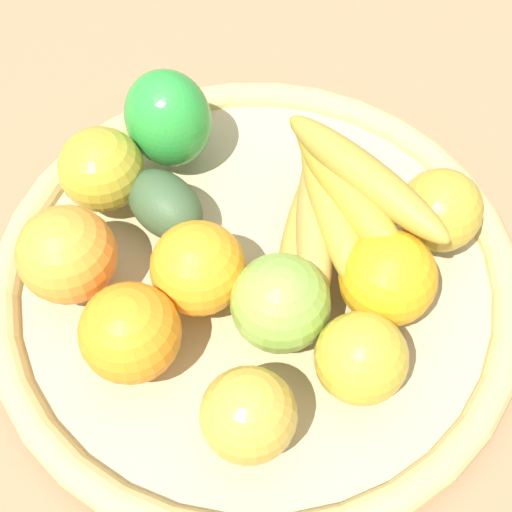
{
  "coord_description": "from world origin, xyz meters",
  "views": [
    {
      "loc": [
        0.34,
        0.03,
        0.58
      ],
      "look_at": [
        0.0,
        0.0,
        0.06
      ],
      "focal_mm": 53.4,
      "sensor_mm": 36.0,
      "label": 1
    }
  ],
  "objects_px": {
    "avocado": "(165,205)",
    "bell_pepper": "(168,119)",
    "orange_2": "(130,333)",
    "apple_4": "(280,303)",
    "apple_2": "(248,415)",
    "banana_bunch": "(333,208)",
    "orange_3": "(67,255)",
    "apple_3": "(440,210)",
    "orange_1": "(388,278)",
    "apple_0": "(101,169)",
    "orange_0": "(198,268)",
    "apple_1": "(361,358)"
  },
  "relations": [
    {
      "from": "apple_2",
      "to": "banana_bunch",
      "type": "xyz_separation_m",
      "value": [
        -0.18,
        0.05,
        0.01
      ]
    },
    {
      "from": "orange_2",
      "to": "apple_4",
      "type": "xyz_separation_m",
      "value": [
        -0.04,
        0.11,
        0.0
      ]
    },
    {
      "from": "apple_4",
      "to": "apple_0",
      "type": "xyz_separation_m",
      "value": [
        -0.12,
        -0.16,
        -0.0
      ]
    },
    {
      "from": "apple_2",
      "to": "apple_3",
      "type": "bearing_deg",
      "value": 143.49
    },
    {
      "from": "apple_1",
      "to": "orange_0",
      "type": "bearing_deg",
      "value": -116.62
    },
    {
      "from": "apple_4",
      "to": "orange_3",
      "type": "relative_size",
      "value": 0.97
    },
    {
      "from": "orange_2",
      "to": "apple_1",
      "type": "bearing_deg",
      "value": 88.83
    },
    {
      "from": "orange_2",
      "to": "bell_pepper",
      "type": "bearing_deg",
      "value": -179.26
    },
    {
      "from": "bell_pepper",
      "to": "apple_3",
      "type": "height_order",
      "value": "bell_pepper"
    },
    {
      "from": "orange_3",
      "to": "orange_1",
      "type": "bearing_deg",
      "value": 90.43
    },
    {
      "from": "bell_pepper",
      "to": "apple_0",
      "type": "xyz_separation_m",
      "value": [
        0.05,
        -0.05,
        -0.01
      ]
    },
    {
      "from": "banana_bunch",
      "to": "apple_3",
      "type": "relative_size",
      "value": 2.48
    },
    {
      "from": "orange_2",
      "to": "apple_1",
      "type": "xyz_separation_m",
      "value": [
        0.0,
        0.17,
        -0.0
      ]
    },
    {
      "from": "banana_bunch",
      "to": "apple_0",
      "type": "relative_size",
      "value": 2.36
    },
    {
      "from": "orange_2",
      "to": "apple_3",
      "type": "relative_size",
      "value": 1.1
    },
    {
      "from": "banana_bunch",
      "to": "bell_pepper",
      "type": "xyz_separation_m",
      "value": [
        -0.08,
        -0.15,
        0.0
      ]
    },
    {
      "from": "apple_4",
      "to": "bell_pepper",
      "type": "relative_size",
      "value": 0.83
    },
    {
      "from": "orange_2",
      "to": "avocado",
      "type": "xyz_separation_m",
      "value": [
        -0.13,
        0.0,
        -0.01
      ]
    },
    {
      "from": "apple_1",
      "to": "apple_4",
      "type": "bearing_deg",
      "value": -121.86
    },
    {
      "from": "apple_2",
      "to": "apple_4",
      "type": "relative_size",
      "value": 0.9
    },
    {
      "from": "apple_2",
      "to": "banana_bunch",
      "type": "bearing_deg",
      "value": 163.53
    },
    {
      "from": "apple_3",
      "to": "apple_4",
      "type": "bearing_deg",
      "value": -50.98
    },
    {
      "from": "bell_pepper",
      "to": "apple_3",
      "type": "xyz_separation_m",
      "value": [
        0.07,
        0.24,
        -0.01
      ]
    },
    {
      "from": "orange_1",
      "to": "orange_0",
      "type": "relative_size",
      "value": 1.02
    },
    {
      "from": "apple_4",
      "to": "orange_1",
      "type": "height_order",
      "value": "same"
    },
    {
      "from": "avocado",
      "to": "apple_0",
      "type": "relative_size",
      "value": 1.04
    },
    {
      "from": "apple_2",
      "to": "bell_pepper",
      "type": "height_order",
      "value": "bell_pepper"
    },
    {
      "from": "apple_0",
      "to": "apple_3",
      "type": "bearing_deg",
      "value": 86.8
    },
    {
      "from": "apple_2",
      "to": "orange_3",
      "type": "xyz_separation_m",
      "value": [
        -0.12,
        -0.16,
        0.0
      ]
    },
    {
      "from": "bell_pepper",
      "to": "orange_1",
      "type": "xyz_separation_m",
      "value": [
        0.14,
        0.19,
        -0.01
      ]
    },
    {
      "from": "apple_2",
      "to": "orange_2",
      "type": "bearing_deg",
      "value": -120.19
    },
    {
      "from": "apple_4",
      "to": "apple_3",
      "type": "xyz_separation_m",
      "value": [
        -0.1,
        0.13,
        -0.0
      ]
    },
    {
      "from": "orange_2",
      "to": "bell_pepper",
      "type": "height_order",
      "value": "bell_pepper"
    },
    {
      "from": "avocado",
      "to": "bell_pepper",
      "type": "height_order",
      "value": "bell_pepper"
    },
    {
      "from": "apple_2",
      "to": "banana_bunch",
      "type": "distance_m",
      "value": 0.19
    },
    {
      "from": "apple_1",
      "to": "orange_1",
      "type": "bearing_deg",
      "value": 164.25
    },
    {
      "from": "apple_0",
      "to": "orange_1",
      "type": "height_order",
      "value": "orange_1"
    },
    {
      "from": "apple_2",
      "to": "orange_0",
      "type": "distance_m",
      "value": 0.13
    },
    {
      "from": "apple_1",
      "to": "apple_0",
      "type": "relative_size",
      "value": 0.95
    },
    {
      "from": "apple_1",
      "to": "orange_3",
      "type": "height_order",
      "value": "orange_3"
    },
    {
      "from": "banana_bunch",
      "to": "avocado",
      "type": "bearing_deg",
      "value": -92.13
    },
    {
      "from": "apple_2",
      "to": "avocado",
      "type": "relative_size",
      "value": 0.91
    },
    {
      "from": "orange_3",
      "to": "orange_1",
      "type": "relative_size",
      "value": 1.03
    },
    {
      "from": "orange_2",
      "to": "apple_2",
      "type": "height_order",
      "value": "orange_2"
    },
    {
      "from": "avocado",
      "to": "bell_pepper",
      "type": "relative_size",
      "value": 0.83
    },
    {
      "from": "apple_0",
      "to": "orange_3",
      "type": "height_order",
      "value": "orange_3"
    },
    {
      "from": "orange_2",
      "to": "bell_pepper",
      "type": "distance_m",
      "value": 0.21
    },
    {
      "from": "orange_0",
      "to": "banana_bunch",
      "type": "bearing_deg",
      "value": 121.06
    },
    {
      "from": "apple_3",
      "to": "apple_2",
      "type": "bearing_deg",
      "value": -36.51
    },
    {
      "from": "apple_2",
      "to": "orange_0",
      "type": "height_order",
      "value": "orange_0"
    }
  ]
}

